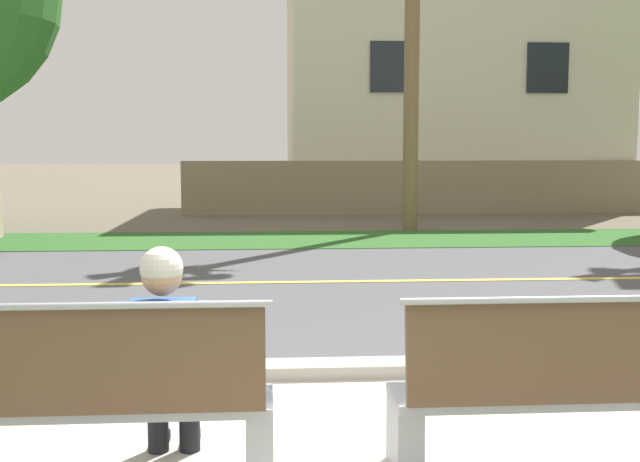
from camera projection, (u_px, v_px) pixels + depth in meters
ground_plane at (291, 265)px, 11.58m from camera, size 140.00×140.00×0.00m
curb_edge at (313, 369)px, 5.97m from camera, size 44.00×0.30×0.11m
street_asphalt at (294, 282)px, 10.09m from camera, size 52.00×8.00×0.01m
road_centre_line at (294, 282)px, 10.09m from camera, size 48.00×0.14×0.01m
far_verge_grass at (286, 240)px, 14.73m from camera, size 48.00×2.80×0.02m
bench_left at (94, 403)px, 3.97m from camera, size 1.84×0.48×1.01m
bench_right at (565, 393)px, 4.14m from camera, size 1.84×0.48×1.01m
seated_person_blue at (166, 351)px, 4.14m from camera, size 0.52×0.68×1.25m
garden_wall at (431, 187)px, 20.41m from camera, size 13.00×0.36×1.40m
house_across_street at (442, 78)px, 23.31m from camera, size 9.90×6.91×7.53m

